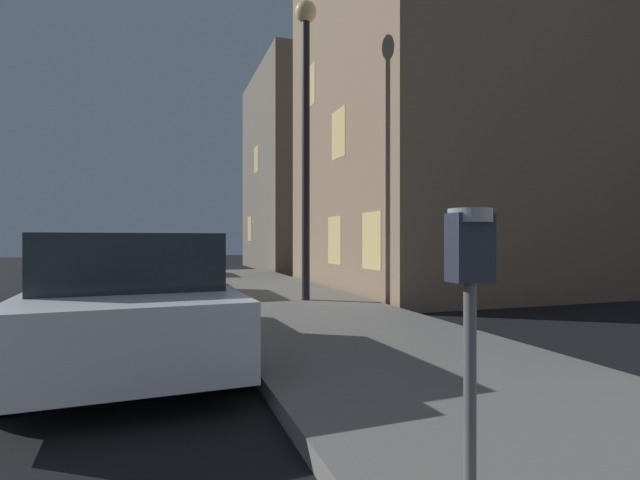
# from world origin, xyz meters

# --- Properties ---
(parking_meter) EXTENTS (0.19, 0.19, 1.36)m
(parking_meter) POSITION_xyz_m (4.43, 0.63, 1.18)
(parking_meter) COLOR #59595B
(parking_meter) RESTS_ON sidewalk
(car_white) EXTENTS (2.26, 4.49, 1.43)m
(car_white) POSITION_xyz_m (2.85, 4.58, 0.72)
(car_white) COLOR silver
(car_white) RESTS_ON ground
(car_blue) EXTENTS (2.05, 4.54, 1.43)m
(car_blue) POSITION_xyz_m (2.85, 10.42, 0.71)
(car_blue) COLOR navy
(car_blue) RESTS_ON ground
(car_yellow_cab) EXTENTS (2.09, 4.46, 1.43)m
(car_yellow_cab) POSITION_xyz_m (2.85, 16.50, 0.71)
(car_yellow_cab) COLOR gold
(car_yellow_cab) RESTS_ON ground
(car_green) EXTENTS (2.24, 4.25, 1.43)m
(car_green) POSITION_xyz_m (2.85, 22.20, 0.70)
(car_green) COLOR #19592D
(car_green) RESTS_ON ground
(street_lamp) EXTENTS (0.44, 0.44, 6.02)m
(street_lamp) POSITION_xyz_m (5.93, 7.99, 4.08)
(street_lamp) COLOR black
(street_lamp) RESTS_ON sidewalk
(building_mid) EXTENTS (6.13, 7.36, 13.30)m
(building_mid) POSITION_xyz_m (10.36, 10.28, 6.65)
(building_mid) COLOR #8C7259
(building_mid) RESTS_ON ground
(building_far) EXTENTS (8.51, 7.56, 9.07)m
(building_far) POSITION_xyz_m (11.55, 20.23, 4.53)
(building_far) COLOR #6B6056
(building_far) RESTS_ON ground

